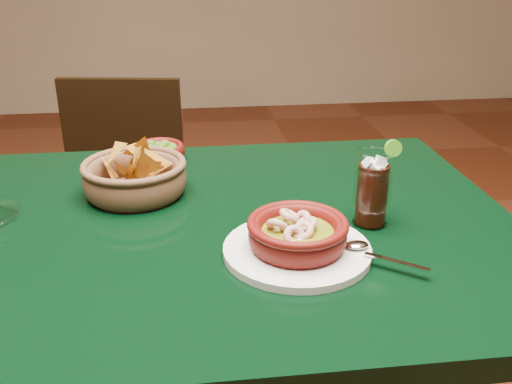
{
  "coord_description": "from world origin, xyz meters",
  "views": [
    {
      "loc": [
        0.03,
        -0.9,
        1.2
      ],
      "look_at": [
        0.14,
        -0.02,
        0.81
      ],
      "focal_mm": 40.0,
      "sensor_mm": 36.0,
      "label": 1
    }
  ],
  "objects": [
    {
      "name": "cola_drink",
      "position": [
        0.34,
        -0.04,
        0.82
      ],
      "size": [
        0.13,
        0.13,
        0.15
      ],
      "color": "white",
      "rests_on": "dining_table"
    },
    {
      "name": "dining_chair",
      "position": [
        -0.19,
        0.7,
        0.46
      ],
      "size": [
        0.44,
        0.44,
        0.83
      ],
      "color": "black",
      "rests_on": "ground"
    },
    {
      "name": "shrimp_plate",
      "position": [
        0.19,
        -0.13,
        0.78
      ],
      "size": [
        0.29,
        0.23,
        0.07
      ],
      "color": "silver",
      "rests_on": "dining_table"
    },
    {
      "name": "chip_basket",
      "position": [
        -0.07,
        0.13,
        0.79
      ],
      "size": [
        0.23,
        0.23,
        0.13
      ],
      "color": "brown",
      "rests_on": "dining_table"
    },
    {
      "name": "guacamole_ramekin",
      "position": [
        -0.03,
        0.31,
        0.77
      ],
      "size": [
        0.13,
        0.13,
        0.04
      ],
      "color": "#480A07",
      "rests_on": "dining_table"
    },
    {
      "name": "dining_table",
      "position": [
        0.0,
        0.0,
        0.65
      ],
      "size": [
        1.2,
        0.8,
        0.75
      ],
      "color": "black",
      "rests_on": "ground"
    }
  ]
}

